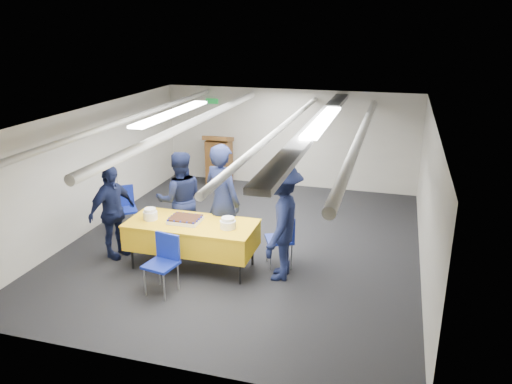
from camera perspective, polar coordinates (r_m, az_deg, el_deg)
ground at (r=9.01m, az=-1.22°, el=-5.79°), size 7.00×7.00×0.00m
room_shell at (r=8.77m, az=0.07°, el=6.05°), size 6.00×7.00×2.30m
serving_table at (r=7.99m, az=-7.33°, el=-4.88°), size 2.04×0.91×0.77m
sheet_cake at (r=7.93m, az=-8.09°, el=-3.12°), size 0.50×0.39×0.09m
plate_stack_left at (r=8.12m, az=-11.99°, el=-2.50°), size 0.23×0.23×0.18m
plate_stack_right at (r=7.62m, az=-3.22°, el=-3.58°), size 0.25×0.25×0.17m
podium at (r=12.00m, az=-4.24°, el=3.65°), size 0.62×0.53×1.25m
chair_near at (r=7.39m, az=-10.48°, el=-7.37°), size 0.49×0.49×0.87m
chair_right at (r=8.02m, az=3.29°, el=-4.86°), size 0.55×0.55×0.87m
chair_left at (r=9.62m, az=-14.85°, el=-1.37°), size 0.59×0.59×0.87m
sailor_a at (r=8.20m, az=-3.85°, el=-1.06°), size 0.83×0.71×1.93m
sailor_b at (r=8.70m, az=-8.67°, el=-0.86°), size 1.03×0.96×1.70m
sailor_c at (r=8.55m, az=-16.11°, el=-2.21°), size 0.64×1.00×1.58m
sailor_d at (r=7.50m, az=2.71°, el=-3.31°), size 0.74×1.23×1.86m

